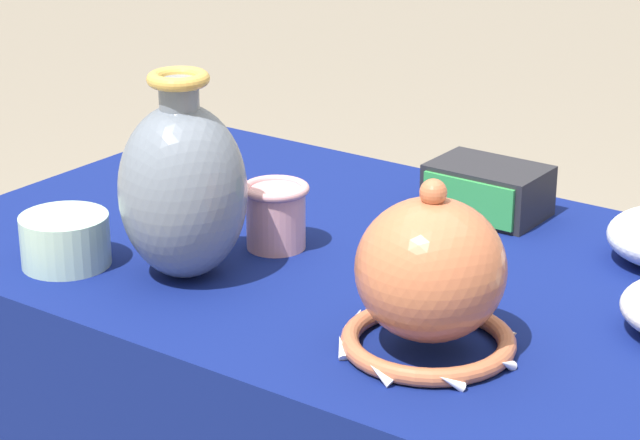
{
  "coord_description": "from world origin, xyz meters",
  "views": [
    {
      "loc": [
        0.88,
        -1.33,
        1.38
      ],
      "look_at": [
        0.04,
        -0.15,
        0.83
      ],
      "focal_mm": 70.0,
      "sensor_mm": 36.0,
      "label": 1
    }
  ],
  "objects_px": {
    "mosaic_tile_box": "(487,190)",
    "cup_wide_rose": "(276,214)",
    "vase_tall_bulbous": "(183,188)",
    "pot_squat_celadon": "(65,240)",
    "vase_dome_bell": "(430,280)"
  },
  "relations": [
    {
      "from": "vase_tall_bulbous",
      "to": "pot_squat_celadon",
      "type": "relative_size",
      "value": 2.29
    },
    {
      "from": "cup_wide_rose",
      "to": "mosaic_tile_box",
      "type": "bearing_deg",
      "value": 58.42
    },
    {
      "from": "cup_wide_rose",
      "to": "pot_squat_celadon",
      "type": "xyz_separation_m",
      "value": [
        -0.19,
        -0.21,
        -0.02
      ]
    },
    {
      "from": "cup_wide_rose",
      "to": "pot_squat_celadon",
      "type": "distance_m",
      "value": 0.29
    },
    {
      "from": "mosaic_tile_box",
      "to": "pot_squat_celadon",
      "type": "bearing_deg",
      "value": -125.93
    },
    {
      "from": "vase_tall_bulbous",
      "to": "mosaic_tile_box",
      "type": "height_order",
      "value": "vase_tall_bulbous"
    },
    {
      "from": "vase_dome_bell",
      "to": "pot_squat_celadon",
      "type": "distance_m",
      "value": 0.54
    },
    {
      "from": "vase_dome_bell",
      "to": "mosaic_tile_box",
      "type": "relative_size",
      "value": 1.28
    },
    {
      "from": "mosaic_tile_box",
      "to": "vase_tall_bulbous",
      "type": "bearing_deg",
      "value": -115.91
    },
    {
      "from": "vase_tall_bulbous",
      "to": "mosaic_tile_box",
      "type": "relative_size",
      "value": 1.63
    },
    {
      "from": "pot_squat_celadon",
      "to": "vase_tall_bulbous",
      "type": "bearing_deg",
      "value": 23.65
    },
    {
      "from": "vase_dome_bell",
      "to": "cup_wide_rose",
      "type": "relative_size",
      "value": 2.29
    },
    {
      "from": "cup_wide_rose",
      "to": "pot_squat_celadon",
      "type": "bearing_deg",
      "value": -132.07
    },
    {
      "from": "mosaic_tile_box",
      "to": "cup_wide_rose",
      "type": "bearing_deg",
      "value": -121.1
    },
    {
      "from": "mosaic_tile_box",
      "to": "pot_squat_celadon",
      "type": "xyz_separation_m",
      "value": [
        -0.37,
        -0.5,
        -0.0
      ]
    }
  ]
}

